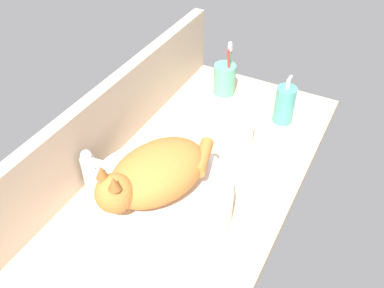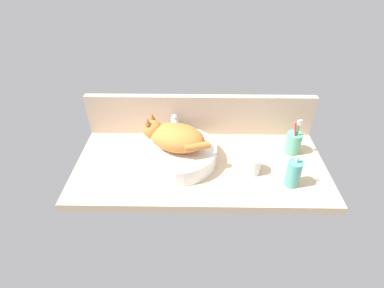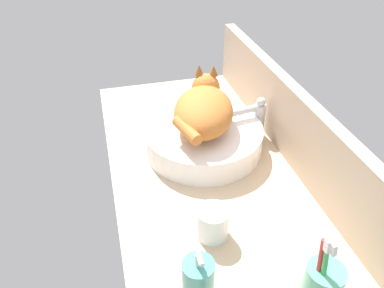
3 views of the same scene
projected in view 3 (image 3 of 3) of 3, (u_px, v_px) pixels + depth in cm
name	position (u px, v px, depth cm)	size (l,w,h in cm)	color
ground_plane	(208.00, 175.00, 108.03)	(114.67, 54.01, 4.00)	#D1B28E
backsplash_panel	(294.00, 126.00, 105.67)	(114.67, 3.60, 21.44)	tan
sink_basin	(203.00, 138.00, 112.97)	(35.57, 35.57, 7.62)	white
cat	(204.00, 108.00, 108.42)	(30.21, 24.29, 14.00)	#CC7533
faucet	(256.00, 116.00, 116.42)	(4.22, 11.86, 13.60)	silver
soap_dispenser	(198.00, 284.00, 70.45)	(6.11, 6.11, 15.35)	teal
toothbrush_cup	(322.00, 286.00, 70.82)	(7.32, 7.32, 18.69)	#5BB28E
water_glass	(213.00, 224.00, 85.81)	(7.52, 7.52, 7.82)	white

